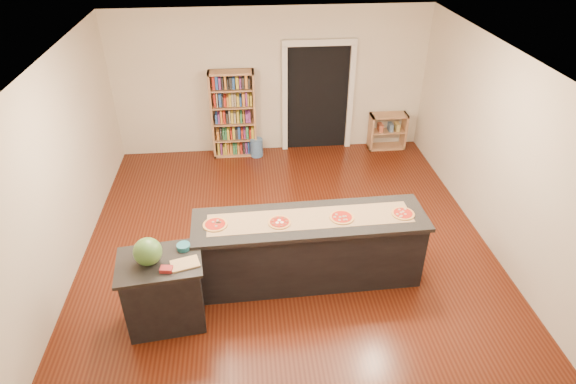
{
  "coord_description": "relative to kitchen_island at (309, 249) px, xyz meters",
  "views": [
    {
      "loc": [
        -0.54,
        -5.37,
        4.56
      ],
      "look_at": [
        0.0,
        0.2,
        1.0
      ],
      "focal_mm": 30.0,
      "sensor_mm": 36.0,
      "label": 1
    }
  ],
  "objects": [
    {
      "name": "room",
      "position": [
        -0.22,
        0.45,
        0.9
      ],
      "size": [
        6.0,
        7.0,
        2.8
      ],
      "color": "beige",
      "rests_on": "ground"
    },
    {
      "name": "doorway",
      "position": [
        0.68,
        3.91,
        0.7
      ],
      "size": [
        1.4,
        0.09,
        2.21
      ],
      "color": "black",
      "rests_on": "room"
    },
    {
      "name": "kitchen_island",
      "position": [
        0.0,
        0.0,
        0.0
      ],
      "size": [
        3.01,
        0.81,
        0.99
      ],
      "rotation": [
        0.0,
        0.0,
        0.02
      ],
      "color": "black",
      "rests_on": "ground"
    },
    {
      "name": "side_counter",
      "position": [
        -1.83,
        -0.6,
        -0.02
      ],
      "size": [
        0.96,
        0.7,
        0.95
      ],
      "rotation": [
        0.0,
        0.0,
        0.11
      ],
      "color": "black",
      "rests_on": "ground"
    },
    {
      "name": "bookshelf",
      "position": [
        -0.98,
        3.74,
        0.35
      ],
      "size": [
        0.85,
        0.3,
        1.71
      ],
      "primitive_type": "cube",
      "color": "tan",
      "rests_on": "ground"
    },
    {
      "name": "low_shelf",
      "position": [
        2.11,
        3.74,
        -0.13
      ],
      "size": [
        0.73,
        0.31,
        0.73
      ],
      "primitive_type": "cube",
      "color": "tan",
      "rests_on": "ground"
    },
    {
      "name": "waste_bin",
      "position": [
        -0.56,
        3.64,
        -0.32
      ],
      "size": [
        0.25,
        0.25,
        0.37
      ],
      "primitive_type": "cylinder",
      "color": "#4B74A8",
      "rests_on": "ground"
    },
    {
      "name": "kraft_paper",
      "position": [
        -0.0,
        0.0,
        0.49
      ],
      "size": [
        2.62,
        0.53,
        0.0
      ],
      "primitive_type": "cube",
      "rotation": [
        0.0,
        0.0,
        0.02
      ],
      "color": "olive",
      "rests_on": "kitchen_island"
    },
    {
      "name": "watermelon",
      "position": [
        -1.92,
        -0.62,
        0.61
      ],
      "size": [
        0.32,
        0.32,
        0.32
      ],
      "primitive_type": "sphere",
      "color": "#144214",
      "rests_on": "side_counter"
    },
    {
      "name": "cutting_board",
      "position": [
        -1.52,
        -0.69,
        0.46
      ],
      "size": [
        0.36,
        0.29,
        0.02
      ],
      "primitive_type": "cube",
      "rotation": [
        0.0,
        0.0,
        0.28
      ],
      "color": "tan",
      "rests_on": "side_counter"
    },
    {
      "name": "package_red",
      "position": [
        -1.72,
        -0.78,
        0.48
      ],
      "size": [
        0.15,
        0.11,
        0.05
      ],
      "primitive_type": "cube",
      "rotation": [
        0.0,
        0.0,
        -0.13
      ],
      "color": "maroon",
      "rests_on": "side_counter"
    },
    {
      "name": "package_teal",
      "position": [
        -1.56,
        -0.4,
        0.48
      ],
      "size": [
        0.16,
        0.16,
        0.06
      ],
      "primitive_type": "cylinder",
      "color": "#195966",
      "rests_on": "side_counter"
    },
    {
      "name": "pizza_a",
      "position": [
        -1.2,
        -0.03,
        0.51
      ],
      "size": [
        0.29,
        0.29,
        0.02
      ],
      "color": "tan",
      "rests_on": "kitchen_island"
    },
    {
      "name": "pizza_b",
      "position": [
        -0.4,
        -0.06,
        0.51
      ],
      "size": [
        0.3,
        0.3,
        0.02
      ],
      "color": "tan",
      "rests_on": "kitchen_island"
    },
    {
      "name": "pizza_c",
      "position": [
        0.4,
        -0.03,
        0.51
      ],
      "size": [
        0.31,
        0.31,
        0.02
      ],
      "color": "tan",
      "rests_on": "kitchen_island"
    },
    {
      "name": "pizza_d",
      "position": [
        1.2,
        -0.02,
        0.51
      ],
      "size": [
        0.3,
        0.3,
        0.02
      ],
      "color": "tan",
      "rests_on": "kitchen_island"
    }
  ]
}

